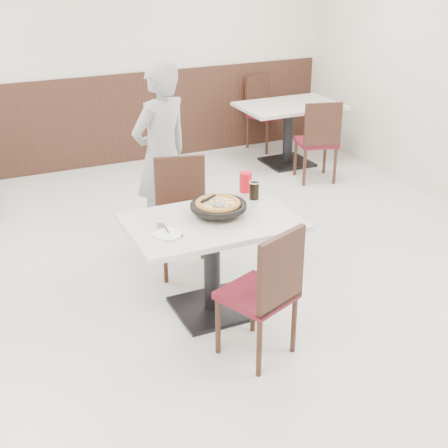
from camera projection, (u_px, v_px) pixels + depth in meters
name	position (u px, v px, depth m)	size (l,w,h in m)	color
floor	(221.00, 297.00, 4.90)	(7.00, 7.00, 0.00)	beige
wall_back	(95.00, 49.00, 7.20)	(6.00, 0.04, 2.80)	silver
wainscot_back	(101.00, 122.00, 7.54)	(5.90, 0.03, 1.10)	black
main_table	(212.00, 266.00, 4.58)	(1.20, 0.80, 0.75)	silver
chair_near	(257.00, 292.00, 4.06)	(0.42, 0.42, 0.95)	black
chair_far	(184.00, 219.00, 5.11)	(0.42, 0.42, 0.95)	black
trivet	(218.00, 211.00, 4.52)	(0.13, 0.13, 0.04)	black
pizza_pan	(218.00, 210.00, 4.48)	(0.33, 0.33, 0.01)	black
pizza	(218.00, 206.00, 4.50)	(0.29, 0.29, 0.02)	#B18241
pizza_server	(218.00, 204.00, 4.44)	(0.07, 0.09, 0.00)	white
napkin	(166.00, 235.00, 4.19)	(0.15, 0.15, 0.00)	white
side_plate	(168.00, 234.00, 4.18)	(0.18, 0.18, 0.01)	white
fork	(166.00, 229.00, 4.24)	(0.01, 0.15, 0.00)	white
cola_glass	(254.00, 191.00, 4.75)	(0.07, 0.07, 0.13)	black
red_cup	(246.00, 182.00, 4.88)	(0.10, 0.10, 0.16)	red
diner_person	(161.00, 156.00, 5.46)	(0.61, 0.40, 1.67)	#A5A6AA
bg_table_right	(288.00, 134.00, 7.66)	(1.20, 0.80, 0.75)	silver
bg_chair_right_near	(316.00, 140.00, 7.11)	(0.42, 0.42, 0.95)	black
bg_chair_right_far	(267.00, 113.00, 8.19)	(0.42, 0.42, 0.95)	black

